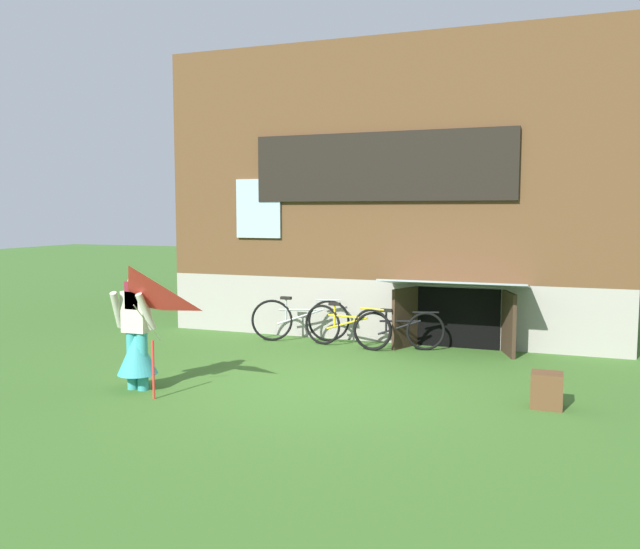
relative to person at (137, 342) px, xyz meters
name	(u,v)px	position (x,y,z in m)	size (l,w,h in m)	color
ground_plane	(323,383)	(2.18, 1.13, -0.63)	(60.00, 60.00, 0.00)	#3D6B28
log_house	(410,195)	(2.18, 6.55, 2.05)	(8.36, 5.95, 5.37)	#9E998E
person	(137,342)	(0.00, 0.00, 0.00)	(0.60, 0.52, 1.51)	teal
kite	(130,300)	(0.30, -0.53, 0.63)	(1.01, 0.96, 1.59)	red
bicycle_black	(399,330)	(2.67, 3.57, -0.29)	(1.48, 0.52, 0.70)	black
bicycle_yellow	(347,326)	(1.77, 3.47, -0.26)	(1.66, 0.36, 0.76)	black
bicycle_silver	(300,320)	(0.82, 3.71, -0.24)	(1.71, 0.57, 0.81)	black
wooden_crate	(547,390)	(5.06, 0.99, -0.42)	(0.36, 0.31, 0.43)	brown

